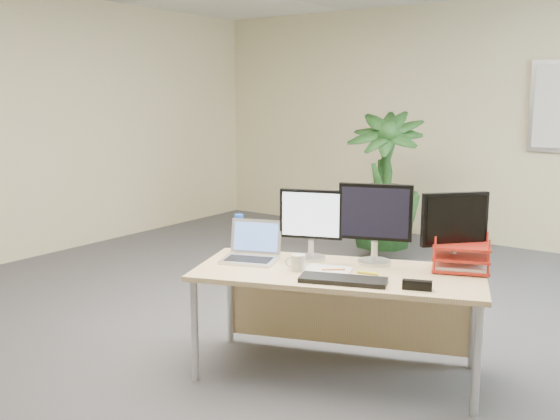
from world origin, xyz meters
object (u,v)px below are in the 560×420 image
Objects in this scene: desk at (340,288)px; laptop at (252,250)px; monitor_left at (311,220)px; monitor_right at (375,218)px; floor_plant at (383,188)px.

laptop is (-0.55, -0.17, 0.19)m from desk.
monitor_left reaches higher than laptop.
laptop reaches higher than desk.
monitor_right reaches higher than monitor_left.
monitor_left is 1.08× the size of laptop.
monitor_left is at bearing 36.48° from laptop.
floor_plant reaches higher than desk.
monitor_left is 0.89× the size of monitor_right.
desk is 3.68× the size of monitor_right.
laptop is at bearing -81.36° from floor_plant.
desk is 2.67m from floor_plant.
monitor_right is 0.79m from laptop.
monitor_right is at bearing -64.93° from floor_plant.
desk is at bearing -11.93° from monitor_left.
floor_plant is at bearing 106.07° from monitor_left.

